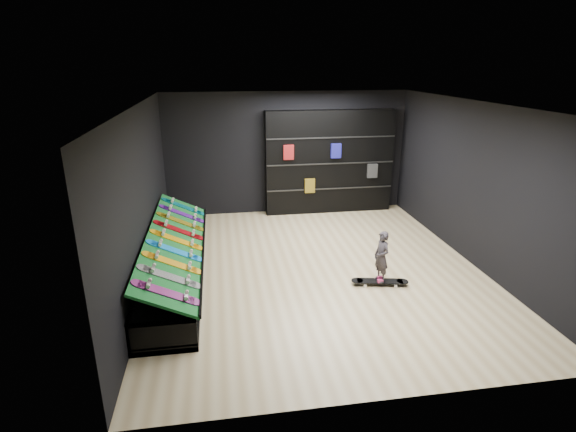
{
  "coord_description": "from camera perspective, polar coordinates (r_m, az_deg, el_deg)",
  "views": [
    {
      "loc": [
        -1.72,
        -7.44,
        3.68
      ],
      "look_at": [
        -0.5,
        0.2,
        1.0
      ],
      "focal_mm": 28.0,
      "sensor_mm": 36.0,
      "label": 1
    }
  ],
  "objects": [
    {
      "name": "display_board_2",
      "position": [
        7.17,
        -14.46,
        -5.78
      ],
      "size": [
        0.93,
        0.22,
        0.5
      ],
      "primitive_type": null,
      "rotation": [
        0.0,
        0.44,
        0.0
      ],
      "color": "orange",
      "rests_on": "turf_ramp"
    },
    {
      "name": "ceiling",
      "position": [
        7.67,
        4.05,
        13.96
      ],
      "size": [
        6.0,
        7.0,
        0.01
      ],
      "primitive_type": "cube",
      "color": "white",
      "rests_on": "ground"
    },
    {
      "name": "display_board_8",
      "position": [
        9.83,
        -13.12,
        1.17
      ],
      "size": [
        0.93,
        0.22,
        0.5
      ],
      "primitive_type": null,
      "rotation": [
        0.0,
        0.44,
        0.0
      ],
      "color": "#0C8C99",
      "rests_on": "turf_ramp"
    },
    {
      "name": "display_board_0",
      "position": [
        6.32,
        -15.16,
        -9.36
      ],
      "size": [
        0.93,
        0.22,
        0.5
      ],
      "primitive_type": null,
      "rotation": [
        0.0,
        0.44,
        0.0
      ],
      "color": "#2626BF",
      "rests_on": "turf_ramp"
    },
    {
      "name": "wall_front",
      "position": [
        4.82,
        13.03,
        -8.33
      ],
      "size": [
        6.0,
        0.02,
        3.0
      ],
      "primitive_type": "cube",
      "color": "black",
      "rests_on": "ground"
    },
    {
      "name": "display_rack",
      "position": [
        8.24,
        -14.08,
        -6.12
      ],
      "size": [
        0.9,
        4.5,
        0.5
      ],
      "primitive_type": null,
      "color": "black",
      "rests_on": "ground"
    },
    {
      "name": "child",
      "position": [
        7.88,
        11.72,
        -6.26
      ],
      "size": [
        0.19,
        0.23,
        0.54
      ],
      "primitive_type": "imported",
      "rotation": [
        0.0,
        0.0,
        -1.31
      ],
      "color": "black",
      "rests_on": "floor_skateboard"
    },
    {
      "name": "floor_skateboard",
      "position": [
        8.02,
        11.56,
        -8.34
      ],
      "size": [
        1.0,
        0.41,
        0.09
      ],
      "primitive_type": null,
      "rotation": [
        0.0,
        0.0,
        -0.2
      ],
      "color": "black",
      "rests_on": "ground"
    },
    {
      "name": "display_board_6",
      "position": [
        8.93,
        -13.48,
        -0.69
      ],
      "size": [
        0.93,
        0.22,
        0.5
      ],
      "primitive_type": null,
      "rotation": [
        0.0,
        0.44,
        0.0
      ],
      "color": "yellow",
      "rests_on": "turf_ramp"
    },
    {
      "name": "display_board_3",
      "position": [
        7.6,
        -14.17,
        -4.28
      ],
      "size": [
        0.93,
        0.22,
        0.5
      ],
      "primitive_type": null,
      "rotation": [
        0.0,
        0.44,
        0.0
      ],
      "color": "blue",
      "rests_on": "turf_ramp"
    },
    {
      "name": "wall_right",
      "position": [
        9.08,
        22.64,
        3.71
      ],
      "size": [
        0.02,
        7.0,
        3.0
      ],
      "primitive_type": "cube",
      "color": "black",
      "rests_on": "ground"
    },
    {
      "name": "display_board_1",
      "position": [
        6.74,
        -14.79,
        -7.46
      ],
      "size": [
        0.93,
        0.22,
        0.5
      ],
      "primitive_type": null,
      "rotation": [
        0.0,
        0.44,
        0.0
      ],
      "color": "black",
      "rests_on": "turf_ramp"
    },
    {
      "name": "display_board_4",
      "position": [
        8.04,
        -13.91,
        -2.95
      ],
      "size": [
        0.93,
        0.22,
        0.5
      ],
      "primitive_type": null,
      "rotation": [
        0.0,
        0.44,
        0.0
      ],
      "color": "yellow",
      "rests_on": "turf_ramp"
    },
    {
      "name": "back_shelving",
      "position": [
        11.37,
        5.25,
        6.84
      ],
      "size": [
        3.2,
        0.37,
        2.56
      ],
      "primitive_type": "cube",
      "color": "black",
      "rests_on": "ground"
    },
    {
      "name": "wall_left",
      "position": [
        7.86,
        -18.07,
        2.03
      ],
      "size": [
        0.02,
        7.0,
        3.0
      ],
      "primitive_type": "cube",
      "color": "black",
      "rests_on": "ground"
    },
    {
      "name": "display_board_5",
      "position": [
        8.48,
        -13.68,
        -1.76
      ],
      "size": [
        0.93,
        0.22,
        0.5
      ],
      "primitive_type": null,
      "rotation": [
        0.0,
        0.44,
        0.0
      ],
      "color": "red",
      "rests_on": "turf_ramp"
    },
    {
      "name": "wall_back",
      "position": [
        11.29,
        -0.13,
        7.97
      ],
      "size": [
        6.0,
        0.02,
        3.0
      ],
      "primitive_type": "cube",
      "color": "black",
      "rests_on": "ground"
    },
    {
      "name": "display_board_7",
      "position": [
        9.38,
        -13.29,
        0.29
      ],
      "size": [
        0.93,
        0.22,
        0.5
      ],
      "primitive_type": null,
      "rotation": [
        0.0,
        0.44,
        0.0
      ],
      "color": "purple",
      "rests_on": "turf_ramp"
    },
    {
      "name": "floor",
      "position": [
        8.48,
        3.58,
        -6.66
      ],
      "size": [
        6.0,
        7.0,
        0.01
      ],
      "primitive_type": "cube",
      "color": "beige",
      "rests_on": "ground"
    },
    {
      "name": "turf_ramp",
      "position": [
        8.05,
        -13.99,
        -3.14
      ],
      "size": [
        0.92,
        4.5,
        0.46
      ],
      "primitive_type": "cube",
      "rotation": [
        0.0,
        0.44,
        0.0
      ],
      "color": "#0D541D",
      "rests_on": "display_rack"
    }
  ]
}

